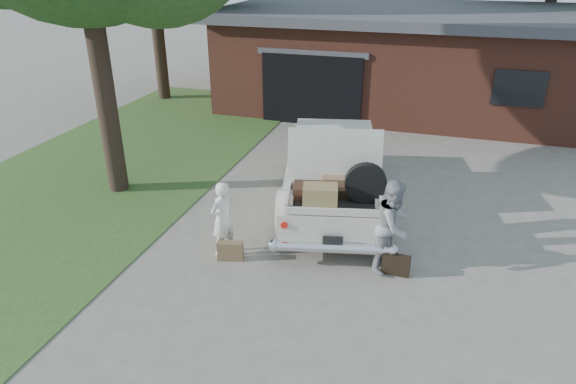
# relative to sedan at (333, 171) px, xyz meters

# --- Properties ---
(ground) EXTENTS (90.00, 90.00, 0.00)m
(ground) POSITION_rel_sedan_xyz_m (-0.42, -2.55, -0.78)
(ground) COLOR gray
(ground) RESTS_ON ground
(grass_strip) EXTENTS (6.00, 16.00, 0.02)m
(grass_strip) POSITION_rel_sedan_xyz_m (-5.92, 0.45, -0.77)
(grass_strip) COLOR #2D4C1E
(grass_strip) RESTS_ON ground
(house) EXTENTS (12.80, 7.80, 3.30)m
(house) POSITION_rel_sedan_xyz_m (0.56, 8.92, 0.89)
(house) COLOR brown
(house) RESTS_ON ground
(sedan) EXTENTS (3.15, 5.62, 2.18)m
(sedan) POSITION_rel_sedan_xyz_m (0.00, 0.00, 0.00)
(sedan) COLOR beige
(sedan) RESTS_ON ground
(woman_left) EXTENTS (0.50, 0.61, 1.42)m
(woman_left) POSITION_rel_sedan_xyz_m (-1.47, -2.59, -0.07)
(woman_left) COLOR white
(woman_left) RESTS_ON ground
(woman_right) EXTENTS (0.86, 0.97, 1.67)m
(woman_right) POSITION_rel_sedan_xyz_m (1.54, -2.18, 0.05)
(woman_right) COLOR gray
(woman_right) RESTS_ON ground
(suitcase_left) EXTENTS (0.49, 0.25, 0.36)m
(suitcase_left) POSITION_rel_sedan_xyz_m (-1.25, -2.79, -0.60)
(suitcase_left) COLOR brown
(suitcase_left) RESTS_ON ground
(suitcase_right) EXTENTS (0.48, 0.16, 0.37)m
(suitcase_right) POSITION_rel_sedan_xyz_m (1.67, -2.37, -0.60)
(suitcase_right) COLOR black
(suitcase_right) RESTS_ON ground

